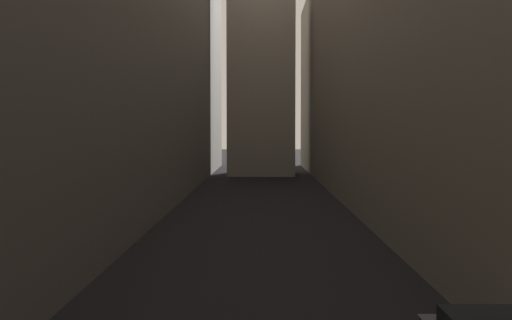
% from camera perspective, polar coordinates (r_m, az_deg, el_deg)
% --- Properties ---
extents(ground_plane, '(264.00, 264.00, 0.00)m').
position_cam_1_polar(ground_plane, '(37.34, 0.36, -5.07)').
color(ground_plane, black).
extents(building_block_left, '(11.75, 108.00, 22.68)m').
position_cam_1_polar(building_block_left, '(41.14, -16.01, 11.39)').
color(building_block_left, slate).
rests_on(building_block_left, ground).
extents(building_block_right, '(13.26, 108.00, 20.86)m').
position_cam_1_polar(building_block_right, '(41.18, 17.78, 10.08)').
color(building_block_right, gray).
rests_on(building_block_right, ground).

